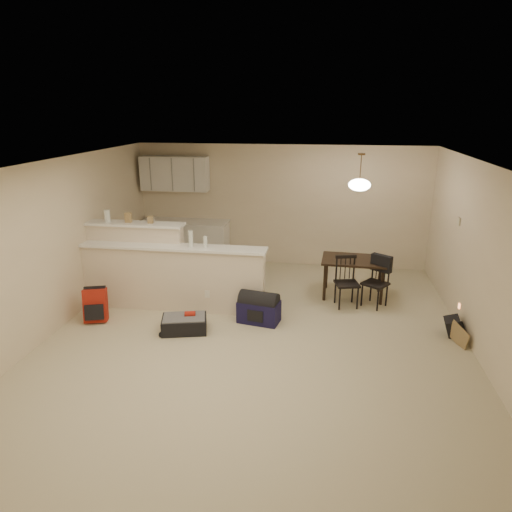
% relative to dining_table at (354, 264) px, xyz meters
% --- Properties ---
extents(room, '(7.00, 7.02, 2.50)m').
position_rel_dining_table_xyz_m(room, '(-1.45, -1.89, 0.64)').
color(room, beige).
rests_on(room, ground).
extents(breakfast_bar, '(3.08, 0.58, 1.39)m').
position_rel_dining_table_xyz_m(breakfast_bar, '(-3.21, -0.91, 0.00)').
color(breakfast_bar, beige).
rests_on(breakfast_bar, ground).
extents(upper_cabinets, '(1.40, 0.34, 0.70)m').
position_rel_dining_table_xyz_m(upper_cabinets, '(-3.65, 1.43, 1.29)').
color(upper_cabinets, white).
rests_on(upper_cabinets, room).
extents(kitchen_counter, '(1.80, 0.60, 0.90)m').
position_rel_dining_table_xyz_m(kitchen_counter, '(-3.45, 1.30, -0.16)').
color(kitchen_counter, white).
rests_on(kitchen_counter, ground).
extents(thermostat, '(0.02, 0.12, 0.12)m').
position_rel_dining_table_xyz_m(thermostat, '(1.54, -0.34, 0.89)').
color(thermostat, beige).
rests_on(thermostat, room).
extents(jar, '(0.10, 0.10, 0.20)m').
position_rel_dining_table_xyz_m(jar, '(-4.11, -0.77, 0.88)').
color(jar, silver).
rests_on(jar, breakfast_bar).
extents(cereal_box, '(0.10, 0.07, 0.16)m').
position_rel_dining_table_xyz_m(cereal_box, '(-3.74, -0.77, 0.86)').
color(cereal_box, '#95794D').
rests_on(cereal_box, breakfast_bar).
extents(small_box, '(0.08, 0.06, 0.12)m').
position_rel_dining_table_xyz_m(small_box, '(-3.36, -0.77, 0.84)').
color(small_box, '#95794D').
rests_on(small_box, breakfast_bar).
extents(bottle_a, '(0.07, 0.07, 0.26)m').
position_rel_dining_table_xyz_m(bottle_a, '(-2.62, -0.99, 0.61)').
color(bottle_a, silver).
rests_on(bottle_a, breakfast_bar).
extents(bottle_b, '(0.06, 0.06, 0.18)m').
position_rel_dining_table_xyz_m(bottle_b, '(-2.39, -0.99, 0.57)').
color(bottle_b, silver).
rests_on(bottle_b, breakfast_bar).
extents(dining_table, '(1.14, 0.79, 0.69)m').
position_rel_dining_table_xyz_m(dining_table, '(0.00, 0.00, 0.00)').
color(dining_table, black).
rests_on(dining_table, ground).
extents(pendant_lamp, '(0.36, 0.36, 0.62)m').
position_rel_dining_table_xyz_m(pendant_lamp, '(-0.00, -0.00, 1.38)').
color(pendant_lamp, brown).
rests_on(pendant_lamp, room).
extents(dining_chair_near, '(0.45, 0.44, 0.85)m').
position_rel_dining_table_xyz_m(dining_chair_near, '(-0.13, -0.47, -0.18)').
color(dining_chair_near, black).
rests_on(dining_chair_near, ground).
extents(dining_chair_far, '(0.51, 0.50, 0.85)m').
position_rel_dining_table_xyz_m(dining_chair_far, '(0.34, -0.39, -0.18)').
color(dining_chair_far, black).
rests_on(dining_chair_far, ground).
extents(suitcase, '(0.74, 0.57, 0.22)m').
position_rel_dining_table_xyz_m(suitcase, '(-2.55, -1.76, -0.49)').
color(suitcase, black).
rests_on(suitcase, ground).
extents(red_backpack, '(0.39, 0.31, 0.52)m').
position_rel_dining_table_xyz_m(red_backpack, '(-4.02, -1.62, -0.35)').
color(red_backpack, '#AD1F13').
rests_on(red_backpack, ground).
extents(navy_duffel, '(0.68, 0.45, 0.34)m').
position_rel_dining_table_xyz_m(navy_duffel, '(-1.49, -1.28, -0.43)').
color(navy_duffel, '#16133C').
rests_on(navy_duffel, ground).
extents(black_daypack, '(0.24, 0.32, 0.26)m').
position_rel_dining_table_xyz_m(black_daypack, '(1.40, -1.28, -0.47)').
color(black_daypack, black).
rests_on(black_daypack, ground).
extents(cardboard_sheet, '(0.16, 0.35, 0.28)m').
position_rel_dining_table_xyz_m(cardboard_sheet, '(1.40, -1.57, -0.46)').
color(cardboard_sheet, '#95794D').
rests_on(cardboard_sheet, ground).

